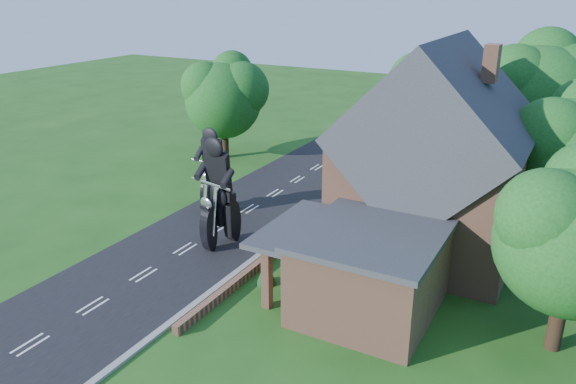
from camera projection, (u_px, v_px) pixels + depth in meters
The scene contains 17 objects.
ground at pixel (185, 249), 27.92m from camera, with size 120.00×120.00×0.00m, color #1C4C15.
road at pixel (185, 249), 27.92m from camera, with size 7.00×80.00×0.02m, color black.
kerb at pixel (247, 265), 26.26m from camera, with size 0.30×80.00×0.12m, color gray.
garden_wall at pixel (307, 226), 30.03m from camera, with size 0.30×22.00×0.40m, color #906149.
house at pixel (434, 165), 26.62m from camera, with size 9.54×8.64×10.24m.
annex at pixel (367, 270), 22.21m from camera, with size 7.05×5.94×3.44m.
tree_behind_house at pixel (546, 97), 32.64m from camera, with size 7.81×7.20×10.08m.
tree_behind_left at pixel (446, 93), 36.33m from camera, with size 6.94×6.40×9.16m.
tree_far_road at pixel (228, 94), 40.91m from camera, with size 6.08×5.60×7.84m.
shrub_a at pixel (266, 272), 24.53m from camera, with size 0.90×0.90×1.10m, color black.
shrub_b at pixel (293, 250), 26.58m from camera, with size 0.90×0.90×1.10m, color black.
shrub_c at pixel (316, 231), 28.64m from camera, with size 0.90×0.90×1.10m, color black.
shrub_d at pixel (354, 200), 32.75m from camera, with size 0.90×0.90×1.10m, color black.
shrub_e at pixel (369, 187), 34.80m from camera, with size 0.90×0.90×1.10m, color black.
shrub_f at pixel (383, 176), 36.86m from camera, with size 0.90×0.90×1.10m, color black.
motorcycle_lead at pixel (221, 230), 28.03m from camera, with size 0.46×1.82×1.70m, color black, non-canonical shape.
motorcycle_follow at pixel (215, 199), 32.39m from camera, with size 0.40×1.60×1.49m, color black, non-canonical shape.
Camera 1 is at (16.58, -19.62, 12.43)m, focal length 35.00 mm.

